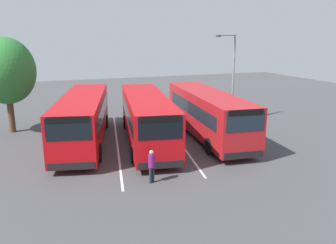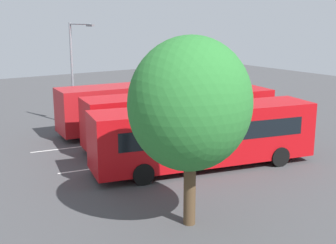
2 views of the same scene
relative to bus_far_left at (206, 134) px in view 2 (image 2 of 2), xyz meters
The scene contains 9 objects.
ground_plane 4.52m from the bus_far_left, 79.61° to the left, with size 71.31×71.31×0.00m, color #424244.
bus_far_left is the anchor object (origin of this frame).
bus_center_left 4.13m from the bus_far_left, 71.24° to the left, with size 11.68×4.43×3.12m.
bus_center_right 8.42m from the bus_far_left, 79.78° to the left, with size 11.63×3.76×3.12m.
pedestrian 7.94m from the bus_far_left, 16.61° to the left, with size 0.41×0.41×1.64m.
street_lamp 12.40m from the bus_far_left, 98.48° to the left, with size 0.87×2.26×7.06m.
depot_tree 7.04m from the bus_far_left, 133.97° to the right, with size 4.50×4.05×6.86m.
lane_stripe_outer_left 2.75m from the bus_far_left, 69.45° to the left, with size 14.79×0.12×0.01m, color silver.
lane_stripe_inner_left 6.48m from the bus_far_left, 83.08° to the left, with size 14.79×0.12×0.01m, color silver.
Camera 2 is at (-14.52, -21.01, 7.45)m, focal length 48.27 mm.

